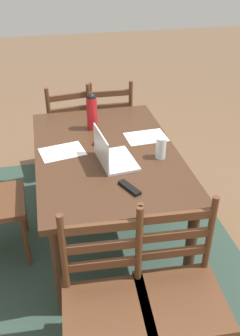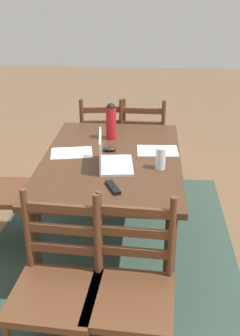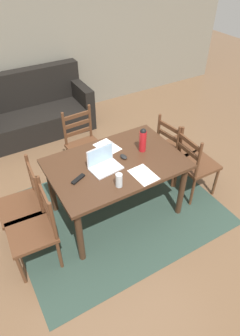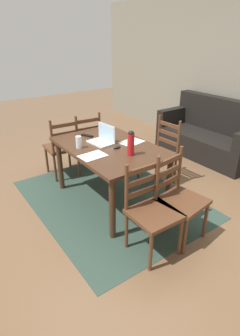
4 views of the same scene
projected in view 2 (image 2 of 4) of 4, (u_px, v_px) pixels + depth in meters
ground_plane at (113, 246)px, 3.21m from camera, size 14.00×14.00×0.00m
area_rug at (113, 246)px, 3.21m from camera, size 2.43×1.89×0.01m
dining_table at (112, 170)px, 2.92m from camera, size 1.46×0.97×0.77m
chair_left_far at (56, 289)px, 2.11m from camera, size 0.47×0.47×0.95m
chair_right_near at (142, 145)px, 3.92m from camera, size 0.45×0.45×0.95m
chair_right_far at (103, 143)px, 3.94m from camera, size 0.50×0.50×0.95m
chair_left_near at (131, 293)px, 2.08m from camera, size 0.46×0.46×0.95m
laptop at (109, 158)px, 2.72m from camera, size 0.34×0.26×0.23m
water_bottle at (111, 120)px, 3.15m from camera, size 0.08×0.08×0.29m
drinking_glass at (160, 158)px, 2.68m from camera, size 0.07×0.07×0.15m
computer_mouse at (110, 149)px, 2.98m from camera, size 0.07×0.11×0.03m
tv_remote at (113, 187)px, 2.45m from camera, size 0.17×0.11×0.02m
paper_stack_left at (72, 153)px, 2.95m from camera, size 0.26×0.33×0.00m
paper_stack_right at (158, 151)px, 2.99m from camera, size 0.23×0.31×0.00m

